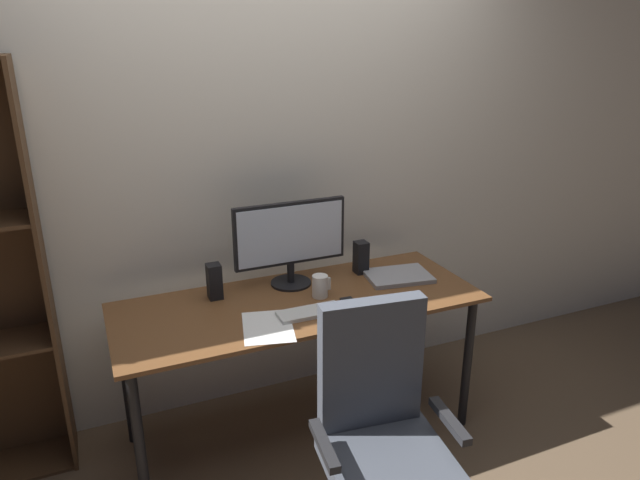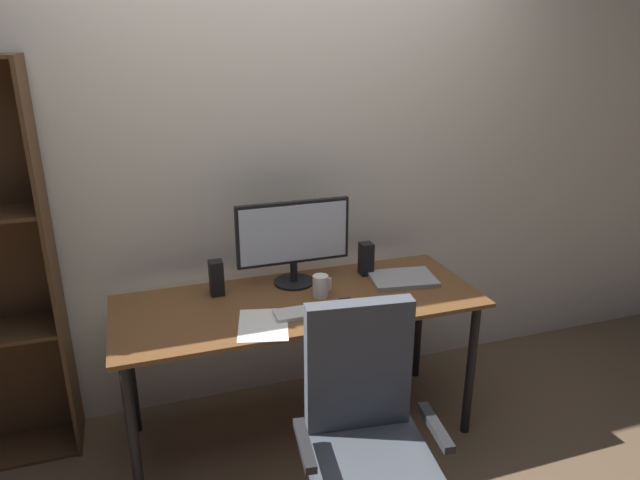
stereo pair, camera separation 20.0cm
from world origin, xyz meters
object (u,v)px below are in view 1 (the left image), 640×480
Objects in this scene: speaker_left at (214,281)px; monitor at (290,238)px; coffee_mug at (320,286)px; office_chair at (382,450)px; laptop at (398,276)px; speaker_right at (361,257)px; keyboard at (310,312)px; desk at (300,316)px; mouse at (349,304)px.

monitor is at bearing 1.18° from speaker_left.
office_chair reaches higher than coffee_mug.
laptop is (0.45, 0.05, -0.04)m from coffee_mug.
coffee_mug is at bearing -149.17° from speaker_right.
keyboard is 0.48m from speaker_left.
desk is 0.57m from laptop.
office_chair is (0.03, -0.76, -0.20)m from desk.
desk is 5.88× the size of keyboard.
monitor reaches higher than speaker_left.
mouse is at bearing -32.48° from speaker_left.
keyboard is 0.60m from laptop.
office_chair reaches higher than speaker_right.
speaker_left reaches higher than coffee_mug.
mouse reaches higher than laptop.
keyboard is at bearing -43.75° from speaker_left.
desk is 17.76× the size of mouse.
office_chair is (0.04, -0.61, -0.29)m from keyboard.
monitor is 3.30× the size of speaker_left.
mouse is 0.90× the size of coffee_mug.
keyboard is at bearing -93.40° from desk.
laptop is 1.88× the size of speaker_right.
desk is 0.26m from mouse.
speaker_left is at bearing 150.08° from mouse.
monitor reaches higher than mouse.
speaker_right is at bearing 0.00° from speaker_left.
speaker_right reaches higher than mouse.
monitor reaches higher than coffee_mug.
speaker_left is at bearing 152.95° from desk.
keyboard is 0.68m from office_chair.
mouse reaches higher than keyboard.
mouse is (0.18, -0.16, 0.10)m from desk.
desk is 0.43m from speaker_left.
office_chair reaches higher than speaker_left.
coffee_mug is 0.83m from office_chair.
desk is 0.79m from office_chair.
monitor is at bearing 116.04° from mouse.
speaker_left is 0.77m from speaker_right.
desk is at bearing -27.05° from speaker_left.
mouse is 0.42m from speaker_right.
office_chair reaches higher than mouse.
office_chair is (-0.15, -0.60, -0.30)m from mouse.
keyboard is 0.19m from coffee_mug.
office_chair is at bearing -101.89° from mouse.
mouse reaches higher than desk.
speaker_right is (0.42, 0.33, 0.08)m from keyboard.
speaker_right reaches higher than coffee_mug.
monitor is 0.28m from coffee_mug.
laptop is at bearing -8.56° from speaker_left.
desk is at bearing -167.02° from laptop.
mouse is at bearing -143.04° from laptop.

